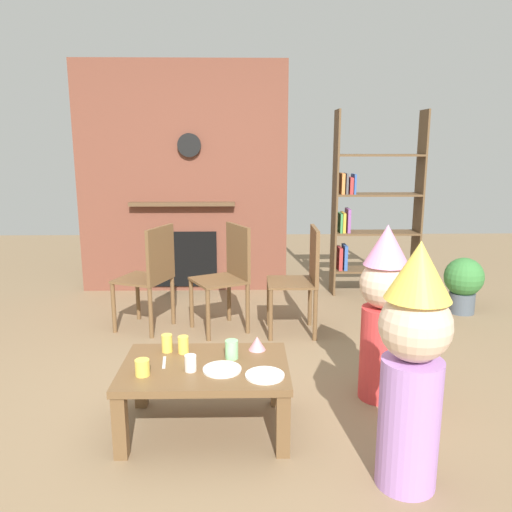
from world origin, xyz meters
name	(u,v)px	position (x,y,z in m)	size (l,w,h in m)	color
ground_plane	(233,404)	(0.00, 0.00, 0.00)	(12.00, 12.00, 0.00)	#846B4C
brick_fireplace_feature	(183,180)	(-0.58, 2.60, 1.19)	(2.20, 0.28, 2.40)	brown
bookshelf	(370,211)	(1.38, 2.40, 0.88)	(0.90, 0.28, 1.90)	brown
coffee_table	(205,375)	(-0.15, -0.27, 0.32)	(0.91, 0.62, 0.38)	brown
paper_cup_near_left	(142,368)	(-0.46, -0.40, 0.43)	(0.08, 0.08, 0.09)	#F2CC4C
paper_cup_near_right	(232,349)	(0.00, -0.19, 0.44)	(0.07, 0.07, 0.11)	#8CD18C
paper_cup_center	(191,363)	(-0.21, -0.35, 0.43)	(0.06, 0.06, 0.09)	silver
paper_cup_far_left	(183,345)	(-0.28, -0.11, 0.43)	(0.06, 0.06, 0.10)	#F2CC4C
paper_cup_far_right	(167,343)	(-0.38, -0.08, 0.44)	(0.06, 0.06, 0.10)	#F2CC4C
paper_plate_front	(265,375)	(0.18, -0.42, 0.39)	(0.21, 0.21, 0.01)	white
paper_plate_rear	(222,369)	(-0.05, -0.35, 0.39)	(0.21, 0.21, 0.01)	white
birthday_cake_slice	(257,343)	(0.15, -0.07, 0.42)	(0.10, 0.10, 0.08)	pink
table_fork	(164,362)	(-0.37, -0.24, 0.39)	(0.15, 0.02, 0.01)	silver
child_with_cone_hat	(413,361)	(0.83, -0.77, 0.62)	(0.32, 0.32, 1.17)	#B27FCC
child_in_pink	(384,309)	(0.92, 0.07, 0.58)	(0.31, 0.31, 1.10)	#D13838
dining_chair_left	(152,272)	(-0.71, 1.31, 0.51)	(0.52, 0.52, 0.90)	brown
dining_chair_middle	(228,271)	(-0.06, 1.33, 0.51)	(0.54, 0.54, 0.90)	brown
dining_chair_right	(303,274)	(0.56, 1.21, 0.51)	(0.40, 0.40, 0.90)	brown
potted_plant_tall	(463,282)	(2.12, 1.70, 0.30)	(0.36, 0.36, 0.53)	#4C5660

